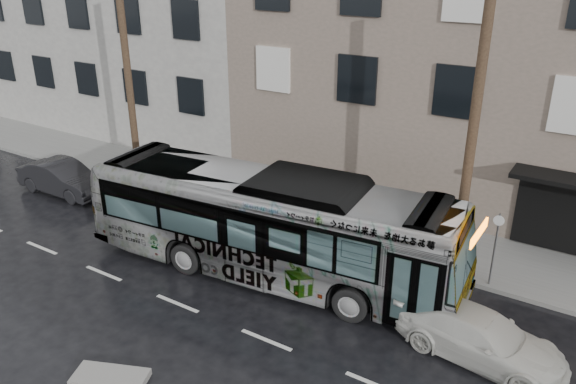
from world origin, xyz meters
name	(u,v)px	position (x,y,z in m)	size (l,w,h in m)	color
ground	(229,267)	(0.00, 0.00, 0.00)	(120.00, 120.00, 0.00)	black
sidewalk	(304,212)	(0.00, 4.90, 0.07)	(90.00, 3.60, 0.15)	gray
building_taupe	(500,57)	(5.00, 12.70, 5.50)	(20.00, 12.00, 11.00)	gray
utility_pole_front	(472,139)	(6.50, 3.30, 4.65)	(0.30, 0.30, 9.00)	brown
utility_pole_rear	(129,84)	(-7.50, 3.30, 4.65)	(0.30, 0.30, 9.00)	brown
sign_post	(494,250)	(7.60, 3.30, 1.35)	(0.06, 0.06, 2.40)	slate
bus	(270,224)	(1.33, 0.48, 1.72)	(2.90, 12.38, 3.45)	#B2B2B2
white_sedan	(481,337)	(8.19, -0.14, 0.63)	(1.75, 4.31, 1.25)	silver
dark_sedan	(63,178)	(-9.86, 1.16, 0.71)	(1.50, 4.29, 1.41)	black
slush_pile	(110,378)	(0.87, -5.81, 0.09)	(1.80, 0.80, 0.18)	#9D9B95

